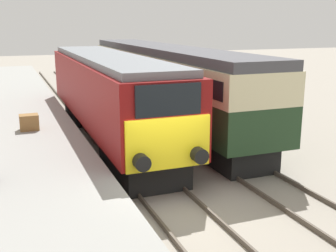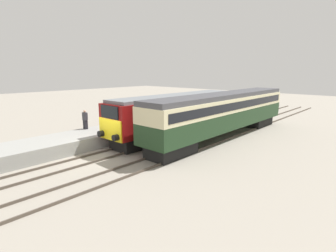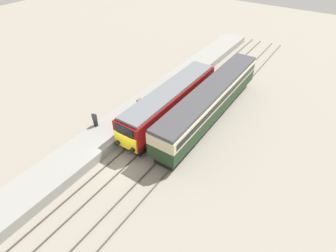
# 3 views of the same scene
# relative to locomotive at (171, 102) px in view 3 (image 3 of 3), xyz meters

# --- Properties ---
(ground_plane) EXTENTS (120.00, 120.00, 0.00)m
(ground_plane) POSITION_rel_locomotive_xyz_m (0.00, -7.69, -2.07)
(ground_plane) COLOR gray
(platform_left) EXTENTS (3.50, 50.00, 0.96)m
(platform_left) POSITION_rel_locomotive_xyz_m (-3.30, 0.31, -1.59)
(platform_left) COLOR gray
(platform_left) RESTS_ON ground_plane
(rails_near_track) EXTENTS (1.51, 60.00, 0.14)m
(rails_near_track) POSITION_rel_locomotive_xyz_m (0.00, -2.69, -2.00)
(rails_near_track) COLOR #4C4238
(rails_near_track) RESTS_ON ground_plane
(rails_far_track) EXTENTS (1.50, 60.00, 0.14)m
(rails_far_track) POSITION_rel_locomotive_xyz_m (3.40, -2.69, -2.00)
(rails_far_track) COLOR #4C4238
(rails_far_track) RESTS_ON ground_plane
(locomotive) EXTENTS (2.70, 14.52, 3.68)m
(locomotive) POSITION_rel_locomotive_xyz_m (0.00, 0.00, 0.00)
(locomotive) COLOR black
(locomotive) RESTS_ON ground_plane
(passenger_carriage) EXTENTS (2.75, 18.17, 3.85)m
(passenger_carriage) POSITION_rel_locomotive_xyz_m (3.40, 2.37, 0.27)
(passenger_carriage) COLOR black
(passenger_carriage) RESTS_ON ground_plane
(person_on_platform) EXTENTS (0.44, 0.26, 1.59)m
(person_on_platform) POSITION_rel_locomotive_xyz_m (-4.62, -6.24, -0.33)
(person_on_platform) COLOR black
(person_on_platform) RESTS_ON platform_left
(luggage_crate) EXTENTS (0.70, 0.56, 0.60)m
(luggage_crate) POSITION_rel_locomotive_xyz_m (-3.34, -0.87, -0.81)
(luggage_crate) COLOR olive
(luggage_crate) RESTS_ON platform_left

